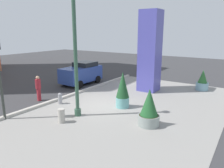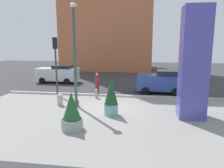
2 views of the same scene
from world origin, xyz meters
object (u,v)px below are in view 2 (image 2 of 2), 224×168
art_pillar_blue (194,63)px  pedestrian_crossing (97,82)px  lamp_post (75,58)px  car_curb_west (58,74)px  car_far_lane (161,82)px  potted_plant_curbside (111,97)px  traffic_light_far_side (56,57)px  potted_plant_by_pillar (72,113)px  fire_hydrant (96,93)px  concrete_bollard (60,100)px

art_pillar_blue → pedestrian_crossing: 8.64m
lamp_post → art_pillar_blue: (7.18, -1.08, -0.15)m
lamp_post → car_curb_west: size_ratio=1.53×
car_curb_west → car_far_lane: bearing=-17.8°
art_pillar_blue → potted_plant_curbside: bearing=-176.1°
car_far_lane → car_curb_west: bearing=162.2°
art_pillar_blue → traffic_light_far_side: size_ratio=1.34×
potted_plant_by_pillar → car_curb_west: 13.34m
fire_hydrant → car_far_lane: size_ratio=0.19×
car_curb_west → pedestrian_crossing: 6.65m
potted_plant_curbside → concrete_bollard: size_ratio=3.01×
potted_plant_by_pillar → traffic_light_far_side: traffic_light_far_side is taller
car_far_lane → car_curb_west: 11.03m
car_curb_west → pedestrian_crossing: (5.16, -4.19, 0.01)m
concrete_bollard → lamp_post: bearing=-3.1°
potted_plant_curbside → car_curb_west: 12.02m
traffic_light_far_side → pedestrian_crossing: (3.13, 1.08, -2.16)m
potted_plant_curbside → pedestrian_crossing: potted_plant_curbside is taller
lamp_post → art_pillar_blue: 7.26m
fire_hydrant → car_curb_west: 8.08m
traffic_light_far_side → car_far_lane: (8.47, 1.91, -2.15)m
car_curb_west → pedestrian_crossing: car_curb_west is taller
traffic_light_far_side → pedestrian_crossing: traffic_light_far_side is taller
fire_hydrant → car_far_lane: car_far_lane is taller
fire_hydrant → car_curb_west: car_curb_west is taller
art_pillar_blue → traffic_light_far_side: art_pillar_blue is taller
lamp_post → concrete_bollard: lamp_post is taller
lamp_post → concrete_bollard: (-1.18, 0.06, -2.88)m
car_far_lane → art_pillar_blue: bearing=-78.0°
pedestrian_crossing → car_curb_west: bearing=140.9°
lamp_post → potted_plant_curbside: (2.58, -1.39, -2.14)m
lamp_post → car_far_lane: lamp_post is taller
car_far_lane → pedestrian_crossing: 5.40m
lamp_post → art_pillar_blue: bearing=-8.5°
potted_plant_by_pillar → traffic_light_far_side: bearing=117.4°
concrete_bollard → potted_plant_curbside: bearing=-21.1°
fire_hydrant → concrete_bollard: 3.06m
art_pillar_blue → potted_plant_curbside: size_ratio=2.75×
potted_plant_by_pillar → art_pillar_blue: bearing=24.2°
potted_plant_curbside → concrete_bollard: bearing=158.9°
traffic_light_far_side → car_curb_west: size_ratio=1.07×
lamp_post → car_far_lane: bearing=39.6°
art_pillar_blue → car_far_lane: 6.46m
potted_plant_by_pillar → concrete_bollard: size_ratio=2.55×
fire_hydrant → traffic_light_far_side: (-3.43, 0.65, 2.76)m
potted_plant_curbside → traffic_light_far_side: traffic_light_far_side is taller
art_pillar_blue → car_far_lane: size_ratio=1.59×
fire_hydrant → pedestrian_crossing: 1.86m
car_far_lane → pedestrian_crossing: car_far_lane is taller
fire_hydrant → car_far_lane: (5.03, 2.55, 0.61)m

